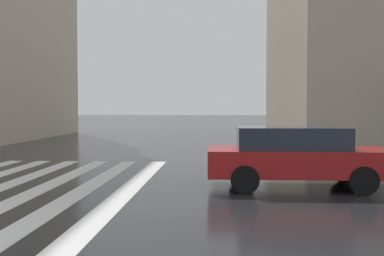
{
  "coord_description": "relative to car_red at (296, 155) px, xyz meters",
  "views": [
    {
      "loc": [
        -5.37,
        -5.01,
        1.86
      ],
      "look_at": [
        8.6,
        -4.22,
        1.24
      ],
      "focal_mm": 43.95,
      "sensor_mm": 36.0,
      "label": 1
    }
  ],
  "objects": [
    {
      "name": "car_red",
      "position": [
        0.0,
        0.0,
        0.0
      ],
      "size": [
        1.85,
        4.1,
        1.41
      ],
      "color": "maroon",
      "rests_on": "ground_plane"
    }
  ]
}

